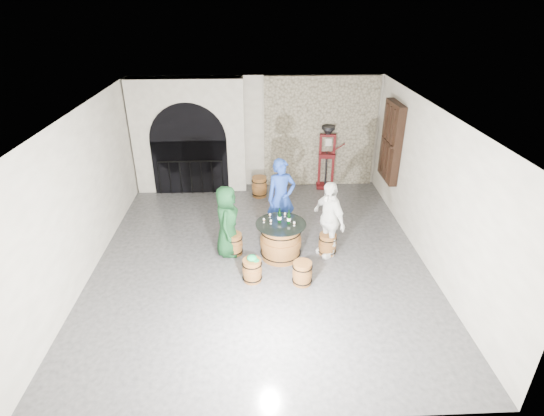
{
  "coord_description": "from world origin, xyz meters",
  "views": [
    {
      "loc": [
        -0.1,
        -7.79,
        5.17
      ],
      "look_at": [
        0.26,
        0.31,
        1.05
      ],
      "focal_mm": 28.0,
      "sensor_mm": 36.0,
      "label": 1
    }
  ],
  "objects_px": {
    "wine_bottle_center": "(289,218)",
    "corking_press": "(327,152)",
    "barrel_stool_left": "(234,244)",
    "barrel_stool_right": "(327,244)",
    "person_green": "(227,221)",
    "side_barrel": "(259,187)",
    "wine_bottle_right": "(280,217)",
    "barrel_stool_far": "(281,224)",
    "wine_bottle_left": "(279,216)",
    "person_blue": "(281,198)",
    "person_white": "(329,219)",
    "barrel_stool_near_left": "(252,270)",
    "barrel_stool_near_right": "(302,273)",
    "barrel_table": "(281,240)"
  },
  "relations": [
    {
      "from": "person_green",
      "to": "person_white",
      "type": "relative_size",
      "value": 0.93
    },
    {
      "from": "barrel_stool_near_right",
      "to": "wine_bottle_center",
      "type": "xyz_separation_m",
      "value": [
        -0.2,
        0.97,
        0.72
      ]
    },
    {
      "from": "wine_bottle_center",
      "to": "side_barrel",
      "type": "height_order",
      "value": "wine_bottle_center"
    },
    {
      "from": "barrel_stool_far",
      "to": "barrel_stool_near_left",
      "type": "relative_size",
      "value": 1.0
    },
    {
      "from": "barrel_stool_near_left",
      "to": "wine_bottle_left",
      "type": "xyz_separation_m",
      "value": [
        0.59,
        0.92,
        0.72
      ]
    },
    {
      "from": "barrel_stool_left",
      "to": "person_green",
      "type": "distance_m",
      "value": 0.58
    },
    {
      "from": "person_blue",
      "to": "wine_bottle_right",
      "type": "bearing_deg",
      "value": -111.12
    },
    {
      "from": "person_white",
      "to": "person_green",
      "type": "bearing_deg",
      "value": -119.72
    },
    {
      "from": "barrel_table",
      "to": "wine_bottle_center",
      "type": "relative_size",
      "value": 3.31
    },
    {
      "from": "side_barrel",
      "to": "corking_press",
      "type": "relative_size",
      "value": 0.31
    },
    {
      "from": "wine_bottle_left",
      "to": "wine_bottle_center",
      "type": "relative_size",
      "value": 1.0
    },
    {
      "from": "barrel_stool_far",
      "to": "person_green",
      "type": "relative_size",
      "value": 0.3
    },
    {
      "from": "barrel_stool_near_left",
      "to": "wine_bottle_center",
      "type": "xyz_separation_m",
      "value": [
        0.79,
        0.83,
        0.72
      ]
    },
    {
      "from": "person_green",
      "to": "corking_press",
      "type": "distance_m",
      "value": 4.42
    },
    {
      "from": "person_white",
      "to": "side_barrel",
      "type": "distance_m",
      "value": 3.43
    },
    {
      "from": "person_green",
      "to": "side_barrel",
      "type": "distance_m",
      "value": 3.07
    },
    {
      "from": "barrel_stool_far",
      "to": "person_green",
      "type": "bearing_deg",
      "value": -145.45
    },
    {
      "from": "barrel_stool_right",
      "to": "side_barrel",
      "type": "xyz_separation_m",
      "value": [
        -1.44,
        3.06,
        0.05
      ]
    },
    {
      "from": "barrel_stool_left",
      "to": "barrel_stool_right",
      "type": "xyz_separation_m",
      "value": [
        2.06,
        -0.1,
        0.0
      ]
    },
    {
      "from": "person_green",
      "to": "barrel_table",
      "type": "bearing_deg",
      "value": -94.67
    },
    {
      "from": "barrel_stool_far",
      "to": "wine_bottle_left",
      "type": "distance_m",
      "value": 1.2
    },
    {
      "from": "barrel_stool_far",
      "to": "corking_press",
      "type": "relative_size",
      "value": 0.26
    },
    {
      "from": "barrel_stool_near_right",
      "to": "barrel_stool_left",
      "type": "bearing_deg",
      "value": 140.38
    },
    {
      "from": "barrel_table",
      "to": "barrel_stool_near_left",
      "type": "xyz_separation_m",
      "value": [
        -0.62,
        -0.83,
        -0.17
      ]
    },
    {
      "from": "barrel_table",
      "to": "wine_bottle_left",
      "type": "relative_size",
      "value": 3.31
    },
    {
      "from": "barrel_stool_left",
      "to": "barrel_stool_right",
      "type": "height_order",
      "value": "same"
    },
    {
      "from": "wine_bottle_left",
      "to": "wine_bottle_center",
      "type": "bearing_deg",
      "value": -24.25
    },
    {
      "from": "barrel_table",
      "to": "barrel_stool_far",
      "type": "relative_size",
      "value": 2.21
    },
    {
      "from": "barrel_stool_near_left",
      "to": "person_blue",
      "type": "height_order",
      "value": "person_blue"
    },
    {
      "from": "person_blue",
      "to": "side_barrel",
      "type": "distance_m",
      "value": 2.26
    },
    {
      "from": "wine_bottle_right",
      "to": "person_green",
      "type": "bearing_deg",
      "value": 173.07
    },
    {
      "from": "barrel_stool_right",
      "to": "barrel_stool_near_left",
      "type": "relative_size",
      "value": 1.0
    },
    {
      "from": "wine_bottle_left",
      "to": "person_blue",
      "type": "bearing_deg",
      "value": 83.8
    },
    {
      "from": "barrel_stool_near_right",
      "to": "corking_press",
      "type": "bearing_deg",
      "value": 75.63
    },
    {
      "from": "barrel_stool_far",
      "to": "wine_bottle_center",
      "type": "relative_size",
      "value": 1.49
    },
    {
      "from": "barrel_stool_far",
      "to": "side_barrel",
      "type": "relative_size",
      "value": 0.83
    },
    {
      "from": "barrel_stool_near_left",
      "to": "barrel_stool_near_right",
      "type": "bearing_deg",
      "value": -8.03
    },
    {
      "from": "person_blue",
      "to": "barrel_table",
      "type": "bearing_deg",
      "value": -109.59
    },
    {
      "from": "corking_press",
      "to": "barrel_stool_right",
      "type": "bearing_deg",
      "value": -93.76
    },
    {
      "from": "barrel_stool_far",
      "to": "wine_bottle_left",
      "type": "height_order",
      "value": "wine_bottle_left"
    },
    {
      "from": "person_green",
      "to": "person_white",
      "type": "height_order",
      "value": "person_white"
    },
    {
      "from": "person_white",
      "to": "side_barrel",
      "type": "xyz_separation_m",
      "value": [
        -1.43,
        3.06,
        -0.58
      ]
    },
    {
      "from": "person_white",
      "to": "side_barrel",
      "type": "relative_size",
      "value": 2.98
    },
    {
      "from": "barrel_stool_far",
      "to": "barrel_stool_near_right",
      "type": "bearing_deg",
      "value": -81.71
    },
    {
      "from": "wine_bottle_center",
      "to": "corking_press",
      "type": "distance_m",
      "value": 3.94
    },
    {
      "from": "barrel_table",
      "to": "wine_bottle_right",
      "type": "relative_size",
      "value": 3.31
    },
    {
      "from": "barrel_table",
      "to": "wine_bottle_left",
      "type": "distance_m",
      "value": 0.55
    },
    {
      "from": "barrel_table",
      "to": "wine_bottle_right",
      "type": "bearing_deg",
      "value": 109.08
    },
    {
      "from": "person_green",
      "to": "wine_bottle_left",
      "type": "bearing_deg",
      "value": -90.68
    },
    {
      "from": "barrel_stool_far",
      "to": "barrel_stool_near_right",
      "type": "relative_size",
      "value": 1.0
    }
  ]
}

